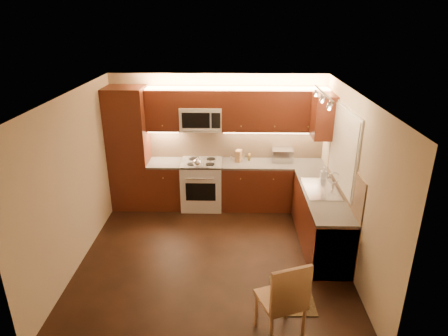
{
  "coord_description": "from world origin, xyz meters",
  "views": [
    {
      "loc": [
        0.29,
        -5.14,
        3.53
      ],
      "look_at": [
        0.15,
        0.55,
        1.25
      ],
      "focal_mm": 31.34,
      "sensor_mm": 36.0,
      "label": 1
    }
  ],
  "objects_px": {
    "sink": "(322,185)",
    "dining_chair": "(281,297)",
    "microwave": "(201,118)",
    "toaster_oven": "(282,155)",
    "knife_block": "(239,156)",
    "stove": "(202,184)",
    "kettle": "(197,161)",
    "soap_bottle": "(324,173)"
  },
  "relations": [
    {
      "from": "microwave",
      "to": "knife_block",
      "type": "distance_m",
      "value": 0.99
    },
    {
      "from": "sink",
      "to": "knife_block",
      "type": "xyz_separation_m",
      "value": [
        -1.31,
        1.23,
        0.03
      ]
    },
    {
      "from": "microwave",
      "to": "dining_chair",
      "type": "xyz_separation_m",
      "value": [
        1.14,
        -3.38,
        -1.19
      ]
    },
    {
      "from": "dining_chair",
      "to": "soap_bottle",
      "type": "bearing_deg",
      "value": 48.56
    },
    {
      "from": "sink",
      "to": "dining_chair",
      "type": "xyz_separation_m",
      "value": [
        -0.86,
        -2.12,
        -0.44
      ]
    },
    {
      "from": "microwave",
      "to": "toaster_oven",
      "type": "bearing_deg",
      "value": 0.48
    },
    {
      "from": "stove",
      "to": "soap_bottle",
      "type": "bearing_deg",
      "value": -18.69
    },
    {
      "from": "kettle",
      "to": "knife_block",
      "type": "height_order",
      "value": "knife_block"
    },
    {
      "from": "knife_block",
      "to": "toaster_oven",
      "type": "bearing_deg",
      "value": 21.04
    },
    {
      "from": "sink",
      "to": "toaster_oven",
      "type": "xyz_separation_m",
      "value": [
        -0.48,
        1.27,
        0.04
      ]
    },
    {
      "from": "soap_bottle",
      "to": "kettle",
      "type": "bearing_deg",
      "value": 167.56
    },
    {
      "from": "toaster_oven",
      "to": "soap_bottle",
      "type": "xyz_separation_m",
      "value": [
        0.59,
        -0.86,
        -0.0
      ]
    },
    {
      "from": "knife_block",
      "to": "dining_chair",
      "type": "relative_size",
      "value": 0.2
    },
    {
      "from": "stove",
      "to": "toaster_oven",
      "type": "xyz_separation_m",
      "value": [
        1.52,
        0.15,
        0.55
      ]
    },
    {
      "from": "stove",
      "to": "knife_block",
      "type": "relative_size",
      "value": 4.25
    },
    {
      "from": "dining_chair",
      "to": "kettle",
      "type": "bearing_deg",
      "value": 91.23
    },
    {
      "from": "dining_chair",
      "to": "sink",
      "type": "bearing_deg",
      "value": 47.57
    },
    {
      "from": "toaster_oven",
      "to": "dining_chair",
      "type": "bearing_deg",
      "value": -95.96
    },
    {
      "from": "toaster_oven",
      "to": "soap_bottle",
      "type": "distance_m",
      "value": 1.05
    },
    {
      "from": "dining_chair",
      "to": "knife_block",
      "type": "bearing_deg",
      "value": 77.2
    },
    {
      "from": "knife_block",
      "to": "dining_chair",
      "type": "distance_m",
      "value": 3.42
    },
    {
      "from": "microwave",
      "to": "kettle",
      "type": "bearing_deg",
      "value": -99.48
    },
    {
      "from": "stove",
      "to": "microwave",
      "type": "distance_m",
      "value": 1.27
    },
    {
      "from": "kettle",
      "to": "stove",
      "type": "bearing_deg",
      "value": 92.03
    },
    {
      "from": "sink",
      "to": "dining_chair",
      "type": "height_order",
      "value": "dining_chair"
    },
    {
      "from": "kettle",
      "to": "dining_chair",
      "type": "bearing_deg",
      "value": -51.19
    },
    {
      "from": "stove",
      "to": "kettle",
      "type": "distance_m",
      "value": 0.6
    },
    {
      "from": "stove",
      "to": "sink",
      "type": "distance_m",
      "value": 2.35
    },
    {
      "from": "stove",
      "to": "kettle",
      "type": "xyz_separation_m",
      "value": [
        -0.06,
        -0.22,
        0.55
      ]
    },
    {
      "from": "soap_bottle",
      "to": "sink",
      "type": "bearing_deg",
      "value": -105.24
    },
    {
      "from": "toaster_oven",
      "to": "microwave",
      "type": "bearing_deg",
      "value": -179.1
    },
    {
      "from": "stove",
      "to": "dining_chair",
      "type": "xyz_separation_m",
      "value": [
        1.14,
        -3.25,
        0.07
      ]
    },
    {
      "from": "soap_bottle",
      "to": "knife_block",
      "type": "bearing_deg",
      "value": 150.34
    },
    {
      "from": "soap_bottle",
      "to": "stove",
      "type": "bearing_deg",
      "value": 161.72
    },
    {
      "from": "sink",
      "to": "knife_block",
      "type": "bearing_deg",
      "value": 136.68
    },
    {
      "from": "microwave",
      "to": "soap_bottle",
      "type": "height_order",
      "value": "microwave"
    },
    {
      "from": "microwave",
      "to": "dining_chair",
      "type": "height_order",
      "value": "microwave"
    },
    {
      "from": "microwave",
      "to": "kettle",
      "type": "height_order",
      "value": "microwave"
    },
    {
      "from": "stove",
      "to": "knife_block",
      "type": "height_order",
      "value": "knife_block"
    },
    {
      "from": "sink",
      "to": "soap_bottle",
      "type": "bearing_deg",
      "value": 74.35
    },
    {
      "from": "kettle",
      "to": "knife_block",
      "type": "bearing_deg",
      "value": 40.58
    },
    {
      "from": "toaster_oven",
      "to": "dining_chair",
      "type": "height_order",
      "value": "toaster_oven"
    }
  ]
}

